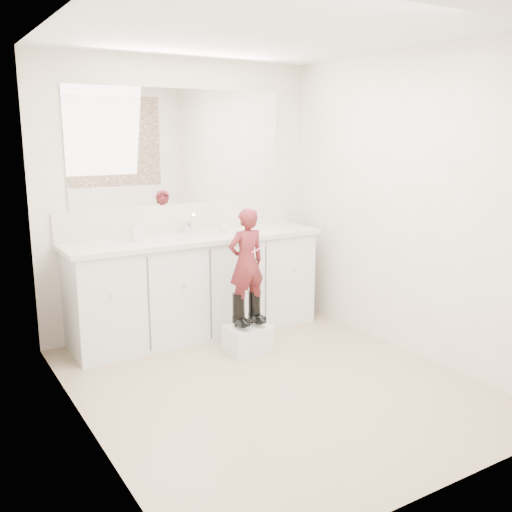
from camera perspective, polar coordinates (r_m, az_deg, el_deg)
floor at (r=4.21m, az=1.55°, el=-12.54°), size 3.00×3.00×0.00m
ceiling at (r=3.88m, az=1.77°, el=21.65°), size 3.00×3.00×0.00m
wall_back at (r=5.18m, az=-7.48°, el=5.85°), size 2.60×0.00×2.60m
wall_front at (r=2.75m, az=18.93°, el=-0.23°), size 2.60×0.00×2.60m
wall_left at (r=3.35m, az=-17.35°, el=1.98°), size 0.00×3.00×3.00m
wall_right at (r=4.70m, az=15.12°, el=4.90°), size 0.00×3.00×3.00m
vanity_cabinet at (r=5.08m, az=-5.97°, el=-3.15°), size 2.20×0.55×0.85m
countertop at (r=4.97m, az=-6.00°, el=1.77°), size 2.28×0.58×0.04m
backsplash at (r=5.19m, az=-7.35°, el=3.81°), size 2.28×0.03×0.25m
mirror at (r=5.14m, az=-7.56°, el=10.72°), size 2.00×0.02×1.00m
dot_panel at (r=2.71m, az=19.42°, el=9.16°), size 2.00×0.01×1.20m
faucet at (r=5.10m, az=-6.82°, el=2.83°), size 0.08×0.08×0.10m
cup at (r=5.09m, az=-3.30°, el=2.77°), size 0.09×0.09×0.08m
soap_bottle at (r=4.82m, az=-11.78°, el=2.66°), size 0.10×0.10×0.19m
step_stool at (r=4.72m, az=-0.82°, el=-8.30°), size 0.34×0.29×0.22m
boot_left at (r=4.62m, az=-1.76°, el=-5.47°), size 0.10×0.19×0.28m
boot_right at (r=4.69m, az=-0.16°, el=-5.19°), size 0.10×0.19×0.28m
toddler at (r=4.55m, az=-0.97°, el=-0.62°), size 0.32×0.21×0.87m
toothbrush at (r=4.50m, az=0.31°, el=0.73°), size 0.14×0.01×0.06m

